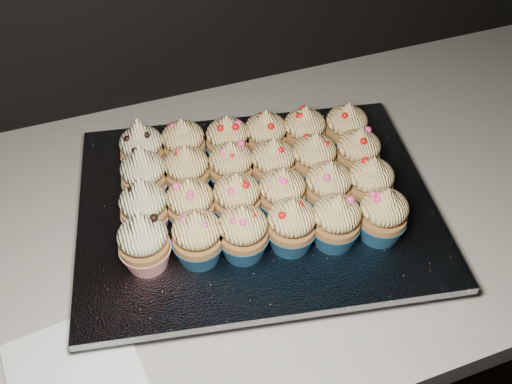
% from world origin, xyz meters
% --- Properties ---
extents(cabinet, '(2.40, 0.60, 0.86)m').
position_xyz_m(cabinet, '(0.00, 1.70, 0.43)').
color(cabinet, black).
rests_on(cabinet, ground).
extents(worktop, '(2.44, 0.64, 0.04)m').
position_xyz_m(worktop, '(0.00, 1.70, 0.88)').
color(worktop, beige).
rests_on(worktop, cabinet).
extents(napkin, '(0.16, 0.16, 0.00)m').
position_xyz_m(napkin, '(-0.48, 1.52, 0.90)').
color(napkin, white).
rests_on(napkin, worktop).
extents(baking_tray, '(0.50, 0.42, 0.02)m').
position_xyz_m(baking_tray, '(-0.21, 1.68, 0.91)').
color(baking_tray, black).
rests_on(baking_tray, worktop).
extents(foil_lining, '(0.54, 0.46, 0.01)m').
position_xyz_m(foil_lining, '(-0.21, 1.68, 0.93)').
color(foil_lining, silver).
rests_on(foil_lining, baking_tray).
extents(cupcake_0, '(0.06, 0.06, 0.10)m').
position_xyz_m(cupcake_0, '(-0.37, 1.62, 0.97)').
color(cupcake_0, red).
rests_on(cupcake_0, foil_lining).
extents(cupcake_1, '(0.06, 0.06, 0.08)m').
position_xyz_m(cupcake_1, '(-0.31, 1.61, 0.97)').
color(cupcake_1, navy).
rests_on(cupcake_1, foil_lining).
extents(cupcake_2, '(0.06, 0.06, 0.08)m').
position_xyz_m(cupcake_2, '(-0.25, 1.60, 0.97)').
color(cupcake_2, navy).
rests_on(cupcake_2, foil_lining).
extents(cupcake_3, '(0.06, 0.06, 0.08)m').
position_xyz_m(cupcake_3, '(-0.19, 1.59, 0.97)').
color(cupcake_3, navy).
rests_on(cupcake_3, foil_lining).
extents(cupcake_4, '(0.06, 0.06, 0.08)m').
position_xyz_m(cupcake_4, '(-0.14, 1.57, 0.97)').
color(cupcake_4, navy).
rests_on(cupcake_4, foil_lining).
extents(cupcake_5, '(0.06, 0.06, 0.08)m').
position_xyz_m(cupcake_5, '(-0.08, 1.56, 0.97)').
color(cupcake_5, navy).
rests_on(cupcake_5, foil_lining).
extents(cupcake_6, '(0.06, 0.06, 0.10)m').
position_xyz_m(cupcake_6, '(-0.36, 1.68, 0.97)').
color(cupcake_6, red).
rests_on(cupcake_6, foil_lining).
extents(cupcake_7, '(0.06, 0.06, 0.08)m').
position_xyz_m(cupcake_7, '(-0.30, 1.66, 0.97)').
color(cupcake_7, navy).
rests_on(cupcake_7, foil_lining).
extents(cupcake_8, '(0.06, 0.06, 0.08)m').
position_xyz_m(cupcake_8, '(-0.24, 1.65, 0.97)').
color(cupcake_8, navy).
rests_on(cupcake_8, foil_lining).
extents(cupcake_9, '(0.06, 0.06, 0.08)m').
position_xyz_m(cupcake_9, '(-0.18, 1.64, 0.97)').
color(cupcake_9, navy).
rests_on(cupcake_9, foil_lining).
extents(cupcake_10, '(0.06, 0.06, 0.08)m').
position_xyz_m(cupcake_10, '(-0.12, 1.63, 0.97)').
color(cupcake_10, navy).
rests_on(cupcake_10, foil_lining).
extents(cupcake_11, '(0.06, 0.06, 0.08)m').
position_xyz_m(cupcake_11, '(-0.07, 1.62, 0.97)').
color(cupcake_11, navy).
rests_on(cupcake_11, foil_lining).
extents(cupcake_12, '(0.06, 0.06, 0.10)m').
position_xyz_m(cupcake_12, '(-0.34, 1.74, 0.97)').
color(cupcake_12, red).
rests_on(cupcake_12, foil_lining).
extents(cupcake_13, '(0.06, 0.06, 0.08)m').
position_xyz_m(cupcake_13, '(-0.29, 1.73, 0.97)').
color(cupcake_13, navy).
rests_on(cupcake_13, foil_lining).
extents(cupcake_14, '(0.06, 0.06, 0.08)m').
position_xyz_m(cupcake_14, '(-0.23, 1.71, 0.97)').
color(cupcake_14, navy).
rests_on(cupcake_14, foil_lining).
extents(cupcake_15, '(0.06, 0.06, 0.08)m').
position_xyz_m(cupcake_15, '(-0.17, 1.70, 0.97)').
color(cupcake_15, navy).
rests_on(cupcake_15, foil_lining).
extents(cupcake_16, '(0.06, 0.06, 0.08)m').
position_xyz_m(cupcake_16, '(-0.12, 1.69, 0.97)').
color(cupcake_16, navy).
rests_on(cupcake_16, foil_lining).
extents(cupcake_17, '(0.06, 0.06, 0.08)m').
position_xyz_m(cupcake_17, '(-0.05, 1.68, 0.97)').
color(cupcake_17, navy).
rests_on(cupcake_17, foil_lining).
extents(cupcake_18, '(0.06, 0.06, 0.10)m').
position_xyz_m(cupcake_18, '(-0.33, 1.79, 0.97)').
color(cupcake_18, red).
rests_on(cupcake_18, foil_lining).
extents(cupcake_19, '(0.06, 0.06, 0.08)m').
position_xyz_m(cupcake_19, '(-0.28, 1.78, 0.97)').
color(cupcake_19, navy).
rests_on(cupcake_19, foil_lining).
extents(cupcake_20, '(0.06, 0.06, 0.08)m').
position_xyz_m(cupcake_20, '(-0.22, 1.77, 0.97)').
color(cupcake_20, navy).
rests_on(cupcake_20, foil_lining).
extents(cupcake_21, '(0.06, 0.06, 0.08)m').
position_xyz_m(cupcake_21, '(-0.16, 1.76, 0.97)').
color(cupcake_21, navy).
rests_on(cupcake_21, foil_lining).
extents(cupcake_22, '(0.06, 0.06, 0.08)m').
position_xyz_m(cupcake_22, '(-0.10, 1.75, 0.97)').
color(cupcake_22, navy).
rests_on(cupcake_22, foil_lining).
extents(cupcake_23, '(0.06, 0.06, 0.08)m').
position_xyz_m(cupcake_23, '(-0.04, 1.73, 0.97)').
color(cupcake_23, navy).
rests_on(cupcake_23, foil_lining).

